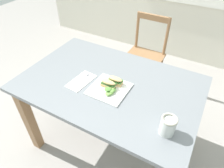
{
  "coord_description": "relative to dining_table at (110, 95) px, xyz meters",
  "views": [
    {
      "loc": [
        0.7,
        -0.76,
        1.66
      ],
      "look_at": [
        0.18,
        0.16,
        0.76
      ],
      "focal_mm": 32.02,
      "sensor_mm": 36.0,
      "label": 1
    }
  ],
  "objects": [
    {
      "name": "fork_on_napkin",
      "position": [
        -0.18,
        -0.07,
        0.13
      ],
      "size": [
        0.03,
        0.19,
        0.0
      ],
      "color": "silver",
      "rests_on": "napkin_folded"
    },
    {
      "name": "dining_table",
      "position": [
        0.0,
        0.0,
        0.0
      ],
      "size": [
        1.28,
        0.85,
        0.74
      ],
      "color": "slate",
      "rests_on": "ground"
    },
    {
      "name": "chair_wooden_far",
      "position": [
        -0.06,
        0.89,
        -0.17
      ],
      "size": [
        0.4,
        0.4,
        0.87
      ],
      "color": "#8E6642",
      "rests_on": "ground"
    },
    {
      "name": "napkin_folded",
      "position": [
        -0.18,
        -0.09,
        0.13
      ],
      "size": [
        0.14,
        0.23,
        0.0
      ],
      "primitive_type": "cube",
      "rotation": [
        0.0,
        0.0,
        -0.09
      ],
      "color": "silver",
      "rests_on": "dining_table"
    },
    {
      "name": "sandwich_half_front",
      "position": [
        0.02,
        -0.06,
        0.16
      ],
      "size": [
        0.11,
        0.05,
        0.06
      ],
      "color": "#DBB270",
      "rests_on": "plate_lunch"
    },
    {
      "name": "salad_mixed_greens",
      "position": [
        0.06,
        -0.09,
        0.15
      ],
      "size": [
        0.1,
        0.12,
        0.03
      ],
      "color": "#84A84C",
      "rests_on": "plate_lunch"
    },
    {
      "name": "ground_plane",
      "position": [
        -0.15,
        -0.19,
        -0.61
      ],
      "size": [
        7.94,
        7.94,
        0.0
      ],
      "primitive_type": "plane",
      "color": "gray"
    },
    {
      "name": "sandwich_half_back",
      "position": [
        0.05,
        -0.0,
        0.16
      ],
      "size": [
        0.11,
        0.05,
        0.06
      ],
      "color": "#DBB270",
      "rests_on": "plate_lunch"
    },
    {
      "name": "plate_lunch",
      "position": [
        0.04,
        -0.07,
        0.13
      ],
      "size": [
        0.25,
        0.25,
        0.01
      ],
      "primitive_type": "cube",
      "color": "white",
      "rests_on": "dining_table"
    },
    {
      "name": "mason_jar_iced_tea",
      "position": [
        0.49,
        -0.22,
        0.18
      ],
      "size": [
        0.09,
        0.09,
        0.12
      ],
      "color": "#995623",
      "rests_on": "dining_table"
    }
  ]
}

